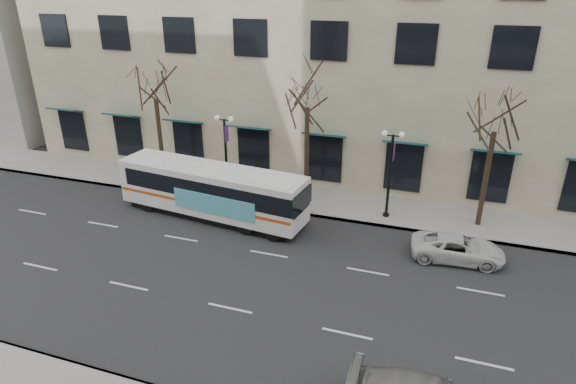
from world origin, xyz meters
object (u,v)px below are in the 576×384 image
at_px(tree_far_right, 497,114).
at_px(lamp_post_left, 226,152).
at_px(tree_far_left, 154,83).
at_px(lamp_post_right, 390,171).
at_px(white_pickup, 458,248).
at_px(tree_far_mid, 308,91).
at_px(city_bus, 213,190).

bearing_deg(tree_far_right, lamp_post_left, -177.71).
bearing_deg(tree_far_left, tree_far_right, 0.00).
relative_size(lamp_post_right, white_pickup, 1.18).
bearing_deg(lamp_post_left, tree_far_mid, 6.85).
xyz_separation_m(tree_far_right, city_bus, (-14.49, -3.57, -4.75)).
bearing_deg(white_pickup, tree_far_left, 73.47).
distance_m(tree_far_right, lamp_post_right, 6.11).
xyz_separation_m(tree_far_left, lamp_post_left, (5.01, -0.60, -3.75)).
height_order(tree_far_left, lamp_post_right, tree_far_left).
height_order(tree_far_right, lamp_post_left, tree_far_right).
bearing_deg(white_pickup, tree_far_right, -19.58).
height_order(tree_far_left, tree_far_mid, tree_far_mid).
bearing_deg(tree_far_right, tree_far_mid, 180.00).
distance_m(lamp_post_right, city_bus, 10.04).
height_order(tree_far_left, tree_far_right, tree_far_left).
height_order(tree_far_left, lamp_post_left, tree_far_left).
distance_m(tree_far_left, city_bus, 8.27).
height_order(lamp_post_left, white_pickup, lamp_post_left).
distance_m(lamp_post_right, white_pickup, 5.69).
relative_size(lamp_post_left, white_pickup, 1.18).
height_order(tree_far_right, lamp_post_right, tree_far_right).
height_order(tree_far_mid, city_bus, tree_far_mid).
bearing_deg(city_bus, tree_far_mid, 45.13).
bearing_deg(city_bus, lamp_post_left, 106.18).
height_order(tree_far_mid, lamp_post_left, tree_far_mid).
bearing_deg(lamp_post_left, white_pickup, -13.72).
bearing_deg(lamp_post_left, tree_far_right, 2.29).
bearing_deg(tree_far_mid, tree_far_right, -0.00).
relative_size(tree_far_right, city_bus, 0.70).
bearing_deg(tree_far_left, white_pickup, -11.93).
distance_m(lamp_post_left, white_pickup, 14.52).
relative_size(tree_far_left, lamp_post_right, 1.60).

